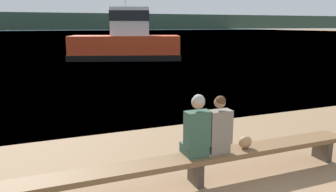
% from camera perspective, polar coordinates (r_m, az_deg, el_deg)
% --- Properties ---
extents(water_surface, '(240.00, 240.00, 0.00)m').
position_cam_1_polar(water_surface, '(127.70, -21.12, 10.32)').
color(water_surface, '#426B8E').
rests_on(water_surface, ground).
extents(far_shoreline, '(600.00, 12.00, 9.20)m').
position_cam_1_polar(far_shoreline, '(200.83, -21.62, 12.03)').
color(far_shoreline, '#2D3D2D').
rests_on(far_shoreline, ground).
extents(bench_main, '(6.18, 0.46, 0.49)m').
position_cam_1_polar(bench_main, '(5.54, 4.86, -11.23)').
color(bench_main, brown).
rests_on(bench_main, ground).
extents(person_left, '(0.41, 0.44, 1.05)m').
position_cam_1_polar(person_left, '(5.35, 5.03, -5.80)').
color(person_left, '#2D4C3D').
rests_on(person_left, bench_main).
extents(person_right, '(0.41, 0.43, 0.99)m').
position_cam_1_polar(person_right, '(5.55, 8.70, -5.72)').
color(person_right, '#70665B').
rests_on(person_right, bench_main).
extents(shopping_bag, '(0.25, 0.16, 0.22)m').
position_cam_1_polar(shopping_bag, '(5.93, 13.30, -7.81)').
color(shopping_bag, '#9E754C').
rests_on(shopping_bag, bench_main).
extents(tugboat_red, '(8.90, 5.61, 6.56)m').
position_cam_1_polar(tugboat_red, '(25.52, -7.29, 9.10)').
color(tugboat_red, red).
rests_on(tugboat_red, water_surface).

